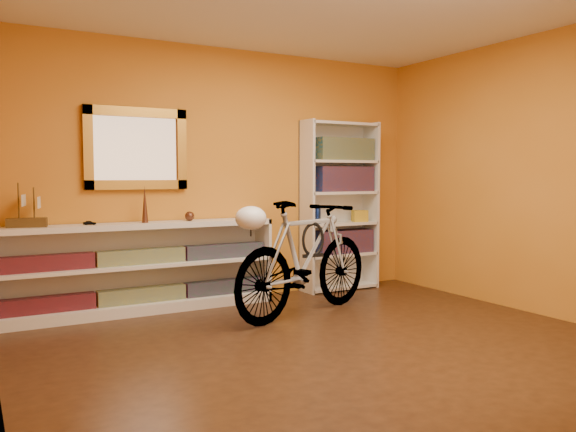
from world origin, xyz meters
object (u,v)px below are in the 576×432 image
bookcase (340,206)px  bicycle (306,258)px  helmet (251,218)px  console_unit (141,268)px

bookcase → bicycle: bookcase is taller
bicycle → helmet: (-0.66, -0.22, 0.41)m
console_unit → bookcase: bookcase is taller
bicycle → console_unit: bearing=38.8°
bicycle → helmet: bearing=90.0°
helmet → bookcase: bearing=33.7°
bookcase → helmet: bookcase is taller
bookcase → helmet: size_ratio=7.18×
helmet → console_unit: bearing=121.2°
console_unit → bookcase: (2.27, 0.03, 0.52)m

